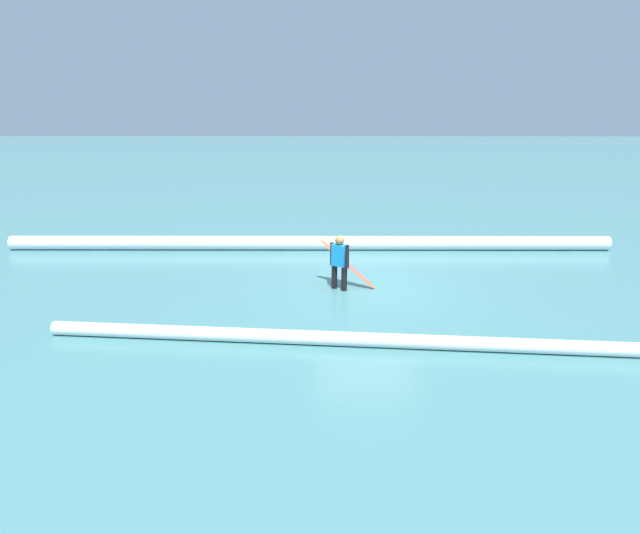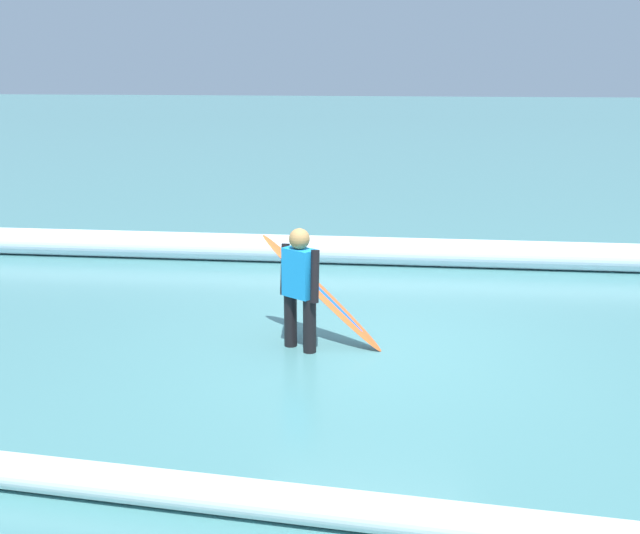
% 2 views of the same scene
% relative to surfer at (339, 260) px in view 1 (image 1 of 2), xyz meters
% --- Properties ---
extents(ground_plane, '(128.78, 128.78, 0.00)m').
position_rel_surfer_xyz_m(ground_plane, '(-0.70, -0.25, -0.73)').
color(ground_plane, teal).
extents(surfer, '(0.44, 0.44, 1.32)m').
position_rel_surfer_xyz_m(surfer, '(0.00, 0.00, 0.00)').
color(surfer, black).
rests_on(surfer, ground_plane).
extents(surfboard, '(1.47, 0.73, 1.15)m').
position_rel_surfer_xyz_m(surfboard, '(-0.19, -0.27, -0.17)').
color(surfboard, '#E55926').
rests_on(surfboard, ground_plane).
extents(wave_crest_foreground, '(18.17, 0.58, 0.42)m').
position_rel_surfer_xyz_m(wave_crest_foreground, '(0.83, -3.67, -0.52)').
color(wave_crest_foreground, white).
rests_on(wave_crest_foreground, ground_plane).
extents(wave_crest_midground, '(17.45, 1.65, 0.26)m').
position_rel_surfer_xyz_m(wave_crest_midground, '(-3.17, 3.41, -0.60)').
color(wave_crest_midground, white).
rests_on(wave_crest_midground, ground_plane).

